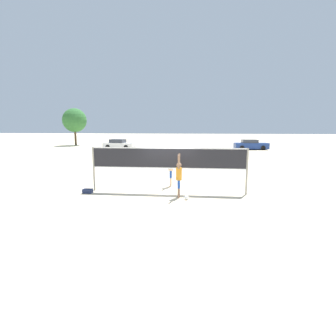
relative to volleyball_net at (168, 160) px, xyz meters
name	(u,v)px	position (x,y,z in m)	size (l,w,h in m)	color
ground_plane	(168,192)	(0.00, 0.00, -1.65)	(200.00, 200.00, 0.00)	beige
volleyball_net	(168,160)	(0.00, 0.00, 0.00)	(7.90, 0.10, 2.31)	gray
player_spiker	(179,175)	(0.61, -0.90, -0.56)	(0.28, 0.70, 2.08)	#8C664C
player_blocker	(171,166)	(0.01, 1.34, -0.47)	(0.28, 0.72, 2.23)	beige
volleyball	(186,197)	(0.99, -1.25, -1.55)	(0.21, 0.21, 0.21)	white
gear_bag	(88,191)	(-4.05, -0.56, -1.55)	(0.48, 0.28, 0.21)	navy
parked_car_near	(251,145)	(9.24, 25.53, -1.00)	(4.81, 2.04, 1.43)	navy
parked_car_mid	(119,144)	(-9.94, 24.92, -1.01)	(4.95, 2.50, 1.41)	silver
tree_left_cluster	(75,120)	(-19.50, 30.98, 2.65)	(4.08, 4.08, 6.37)	#4C3823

